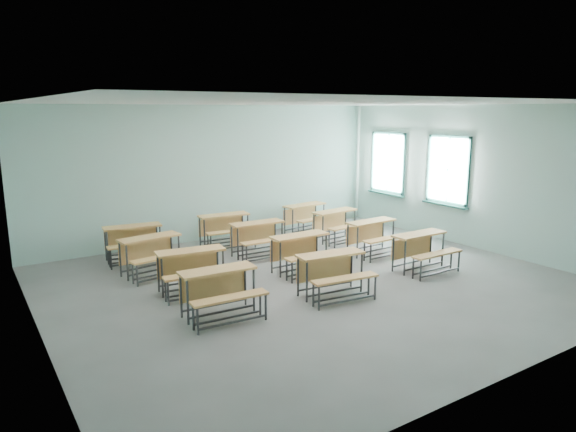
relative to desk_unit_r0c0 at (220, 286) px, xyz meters
name	(u,v)px	position (x,y,z in m)	size (l,w,h in m)	color
room	(316,195)	(2.18, 0.55, 1.11)	(9.04, 8.04, 3.24)	gray
desk_unit_r0c0	(220,286)	(0.00, 0.00, 0.00)	(1.21, 0.85, 0.73)	#D08F4B
desk_unit_r0c1	(334,268)	(1.97, -0.24, 0.00)	(1.24, 0.91, 0.73)	#D08F4B
desk_unit_r0c2	(423,246)	(4.30, -0.06, 0.00)	(1.17, 0.79, 0.73)	#D08F4B
desk_unit_r1c0	(193,265)	(0.07, 1.24, 0.00)	(1.25, 0.92, 0.73)	#D08F4B
desk_unit_r1c1	(302,248)	(2.28, 1.13, 0.00)	(1.17, 0.79, 0.73)	#D08F4B
desk_unit_r1c2	(374,232)	(4.31, 1.32, 0.00)	(1.19, 0.82, 0.73)	#D08F4B
desk_unit_r2c0	(153,250)	(-0.18, 2.55, 0.00)	(1.25, 0.93, 0.73)	#D08F4B
desk_unit_r2c1	(259,234)	(2.14, 2.54, 0.00)	(1.19, 0.83, 0.73)	#D08F4B
desk_unit_r2c2	(338,221)	(4.37, 2.66, 0.00)	(1.24, 0.90, 0.73)	#D08F4B
desk_unit_r3c0	(134,238)	(-0.20, 3.67, 0.00)	(1.24, 0.91, 0.73)	#D08F4B
desk_unit_r3c1	(226,225)	(1.92, 3.70, 0.00)	(1.22, 0.87, 0.73)	#D08F4B
desk_unit_r3c2	(307,214)	(4.23, 3.73, 0.00)	(1.25, 0.91, 0.73)	#D08F4B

